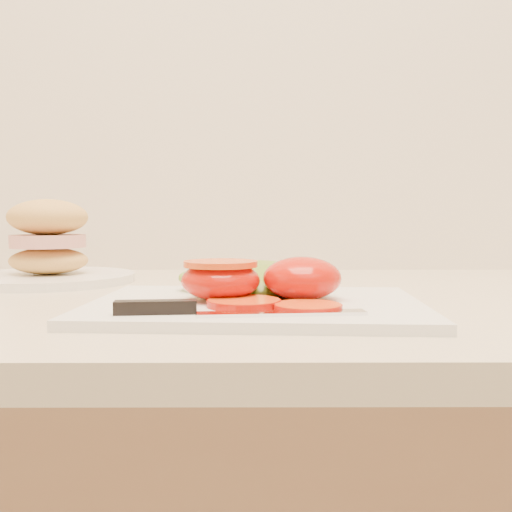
{
  "coord_description": "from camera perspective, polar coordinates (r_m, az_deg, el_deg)",
  "views": [
    {
      "loc": [
        -0.59,
        0.98,
        1.03
      ],
      "look_at": [
        -0.58,
        1.57,
        0.99
      ],
      "focal_mm": 40.0,
      "sensor_mm": 36.0,
      "label": 1
    }
  ],
  "objects": [
    {
      "name": "lettuce_leaf_0",
      "position": [
        0.65,
        -0.89,
        -2.28
      ],
      "size": [
        0.18,
        0.14,
        0.03
      ],
      "primitive_type": "ellipsoid",
      "rotation": [
        0.0,
        0.0,
        -0.24
      ],
      "color": "olive",
      "rests_on": "cutting_board"
    },
    {
      "name": "sandwich_plate",
      "position": [
        0.88,
        -20.04,
        0.33
      ],
      "size": [
        0.24,
        0.24,
        0.12
      ],
      "rotation": [
        0.0,
        0.0,
        0.16
      ],
      "color": "white",
      "rests_on": "counter"
    },
    {
      "name": "tomato_half_dome",
      "position": [
        0.59,
        4.63,
        -2.22
      ],
      "size": [
        0.08,
        0.08,
        0.04
      ],
      "primitive_type": "ellipsoid",
      "color": "red",
      "rests_on": "cutting_board"
    },
    {
      "name": "tomato_slice_0",
      "position": [
        0.54,
        -1.22,
        -4.7
      ],
      "size": [
        0.07,
        0.07,
        0.01
      ],
      "primitive_type": "cylinder",
      "color": "orange",
      "rests_on": "cutting_board"
    },
    {
      "name": "tomato_slice_1",
      "position": [
        0.52,
        5.21,
        -5.09
      ],
      "size": [
        0.06,
        0.06,
        0.01
      ],
      "primitive_type": "cylinder",
      "color": "orange",
      "rests_on": "cutting_board"
    },
    {
      "name": "lettuce_leaf_1",
      "position": [
        0.65,
        2.79,
        -2.48
      ],
      "size": [
        0.13,
        0.1,
        0.02
      ],
      "primitive_type": "ellipsoid",
      "rotation": [
        0.0,
        0.0,
        0.2
      ],
      "color": "olive",
      "rests_on": "cutting_board"
    },
    {
      "name": "knife",
      "position": [
        0.5,
        -5.16,
        -5.36
      ],
      "size": [
        0.22,
        0.03,
        0.01
      ],
      "rotation": [
        0.0,
        0.0,
        0.1
      ],
      "color": "silver",
      "rests_on": "cutting_board"
    },
    {
      "name": "cutting_board",
      "position": [
        0.58,
        0.0,
        -4.99
      ],
      "size": [
        0.35,
        0.26,
        0.01
      ],
      "primitive_type": "cube",
      "rotation": [
        0.0,
        0.0,
        -0.06
      ],
      "color": "silver",
      "rests_on": "counter"
    },
    {
      "name": "tomato_half_cut",
      "position": [
        0.58,
        -3.56,
        -2.28
      ],
      "size": [
        0.08,
        0.08,
        0.04
      ],
      "color": "red",
      "rests_on": "cutting_board"
    }
  ]
}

